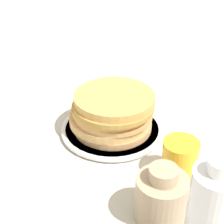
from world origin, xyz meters
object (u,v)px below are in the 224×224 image
object	(u,v)px
pancake_stack	(112,112)
cream_jug	(161,197)
plate	(112,129)
juice_glass	(180,159)

from	to	relation	value
pancake_stack	cream_jug	bearing A→B (deg)	-145.66
plate	juice_glass	world-z (taller)	juice_glass
pancake_stack	cream_jug	size ratio (longest dim) A/B	1.79
pancake_stack	juice_glass	size ratio (longest dim) A/B	2.48
cream_jug	juice_glass	bearing A→B (deg)	-7.37
pancake_stack	juice_glass	distance (m)	0.20
juice_glass	cream_jug	world-z (taller)	cream_jug
plate	pancake_stack	size ratio (longest dim) A/B	1.22
pancake_stack	cream_jug	world-z (taller)	cream_jug
cream_jug	pancake_stack	bearing A→B (deg)	34.34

